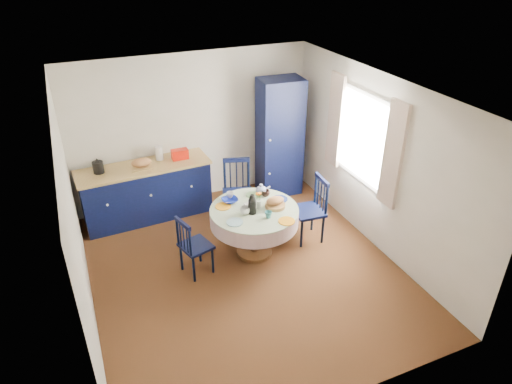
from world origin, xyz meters
TOP-DOWN VIEW (x-y plane):
  - floor at (0.00, 0.00)m, footprint 4.50×4.50m
  - ceiling at (0.00, 0.00)m, footprint 4.50×4.50m
  - wall_back at (0.00, 2.25)m, footprint 4.00×0.02m
  - wall_left at (-2.00, 0.00)m, footprint 0.02×4.50m
  - wall_right at (2.00, 0.00)m, footprint 0.02×4.50m
  - window at (1.95, 0.30)m, footprint 0.10×1.74m
  - kitchen_counter at (-0.92, 1.90)m, footprint 2.07×0.73m
  - pantry_cabinet at (1.40, 1.85)m, footprint 0.75×0.56m
  - dining_table at (0.28, 0.30)m, footprint 1.23×1.23m
  - chair_left at (-0.64, 0.22)m, footprint 0.46×0.48m
  - chair_far at (0.37, 1.22)m, footprint 0.57×0.55m
  - chair_right at (1.19, 0.33)m, footprint 0.46×0.48m
  - mug_a at (0.11, 0.23)m, footprint 0.13×0.13m
  - mug_b at (0.36, 0.03)m, footprint 0.10×0.10m
  - mug_c at (0.56, 0.57)m, footprint 0.12×0.12m
  - mug_d at (0.07, 0.71)m, footprint 0.10×0.10m
  - cobalt_bowl at (0.03, 0.61)m, footprint 0.23×0.23m

SIDE VIEW (x-z plane):
  - floor at x=0.00m, z-range 0.00..0.00m
  - chair_left at x=-0.64m, z-range 0.01..0.88m
  - kitchen_counter at x=-0.92m, z-range -0.11..1.05m
  - chair_right at x=1.19m, z-range 0.01..1.01m
  - chair_far at x=0.37m, z-range 0.01..1.04m
  - dining_table at x=0.28m, z-range 0.11..1.13m
  - cobalt_bowl at x=0.03m, z-range 0.74..0.80m
  - mug_b at x=0.36m, z-range 0.74..0.84m
  - mug_c at x=0.56m, z-range 0.74..0.84m
  - mug_d at x=0.07m, z-range 0.74..0.84m
  - mug_a at x=0.11m, z-range 0.74..0.85m
  - pantry_cabinet at x=1.40m, z-range 0.00..2.04m
  - wall_back at x=0.00m, z-range 0.00..2.50m
  - wall_left at x=-2.00m, z-range 0.00..2.50m
  - wall_right at x=2.00m, z-range 0.00..2.50m
  - window at x=1.95m, z-range 0.80..2.25m
  - ceiling at x=0.00m, z-range 2.50..2.50m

